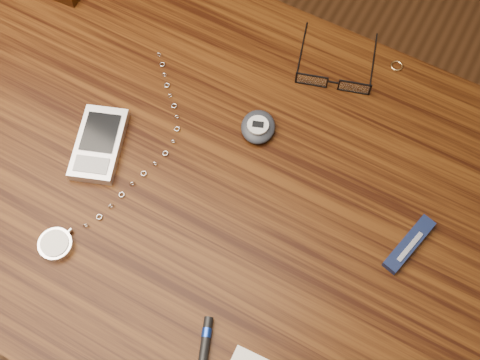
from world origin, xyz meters
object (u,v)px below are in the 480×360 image
at_px(desk, 216,207).
at_px(pocket_knife, 409,244).
at_px(pda_phone, 99,144).
at_px(eyeglasses, 333,80).
at_px(pocket_watch, 63,236).
at_px(pedometer, 258,127).

height_order(desk, pocket_knife, pocket_knife).
bearing_deg(desk, pda_phone, -169.50).
relative_size(eyeglasses, pda_phone, 1.11).
bearing_deg(pocket_knife, desk, -171.52).
height_order(eyeglasses, pocket_watch, eyeglasses).
bearing_deg(pocket_knife, pda_phone, -170.75).
height_order(eyeglasses, pedometer, eyeglasses).
relative_size(desk, pocket_knife, 10.04).
height_order(eyeglasses, pda_phone, eyeglasses).
xyz_separation_m(eyeglasses, pocket_watch, (-0.22, -0.42, -0.01)).
relative_size(pocket_watch, pocket_knife, 3.75).
distance_m(pocket_watch, pedometer, 0.33).
bearing_deg(eyeglasses, desk, -109.35).
xyz_separation_m(pocket_watch, pocket_knife, (0.43, 0.22, -0.00)).
bearing_deg(pocket_knife, eyeglasses, 136.83).
height_order(eyeglasses, pocket_knife, eyeglasses).
relative_size(eyeglasses, pocket_watch, 0.41).
bearing_deg(pocket_watch, pocket_knife, 27.24).
distance_m(eyeglasses, pocket_knife, 0.28).
distance_m(eyeglasses, pda_phone, 0.38).
xyz_separation_m(eyeglasses, pda_phone, (-0.26, -0.27, -0.00)).
relative_size(desk, pda_phone, 7.25).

